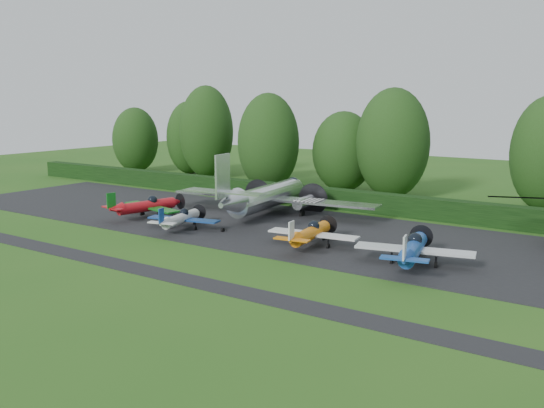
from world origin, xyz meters
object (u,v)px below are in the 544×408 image
Objects in this scene: light_plane_orange at (311,233)px; transport_plane at (266,196)px; light_plane_red at (147,206)px; light_plane_white at (181,218)px; light_plane_blue at (413,249)px.

transport_plane is at bearing 147.99° from light_plane_orange.
transport_plane is 11.20m from light_plane_red.
transport_plane reaches higher than light_plane_white.
light_plane_red reaches higher than light_plane_white.
light_plane_blue is at bearing -18.80° from transport_plane.
light_plane_blue reaches higher than light_plane_white.
light_plane_red is at bearing 175.33° from light_plane_white.
light_plane_blue is (26.82, -1.67, 0.08)m from light_plane_red.
light_plane_orange is 8.41m from light_plane_blue.
light_plane_white is at bearing -97.64° from transport_plane.
light_plane_white is at bearing -165.72° from light_plane_blue.
light_plane_red reaches higher than light_plane_orange.
light_plane_white is (6.19, -2.02, -0.16)m from light_plane_red.
light_plane_blue reaches higher than light_plane_red.
light_plane_blue is at bearing 14.33° from light_plane_white.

